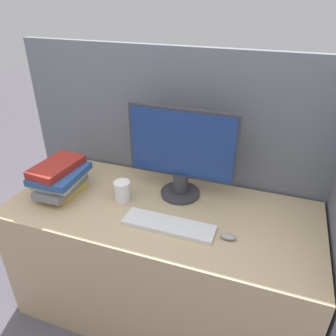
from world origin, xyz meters
TOP-DOWN VIEW (x-y plane):
  - cubicle_panel_rear at (0.00, 0.74)m, footprint 2.03×0.04m
  - desk at (0.00, 0.35)m, footprint 1.63×0.71m
  - monitor at (0.05, 0.52)m, footprint 0.59×0.22m
  - keyboard at (0.09, 0.23)m, footprint 0.45×0.13m
  - mouse at (0.38, 0.24)m, footprint 0.07×0.04m
  - coffee_cup at (-0.23, 0.36)m, footprint 0.09×0.09m
  - book_stack at (-0.58, 0.31)m, footprint 0.25×0.32m

SIDE VIEW (x-z plane):
  - desk at x=0.00m, z-range 0.00..0.75m
  - cubicle_panel_rear at x=0.00m, z-range 0.00..1.51m
  - keyboard at x=0.09m, z-range 0.75..0.77m
  - mouse at x=0.38m, z-range 0.75..0.78m
  - coffee_cup at x=-0.23m, z-range 0.76..0.87m
  - book_stack at x=-0.58m, z-range 0.76..0.94m
  - monitor at x=0.05m, z-range 0.75..1.25m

